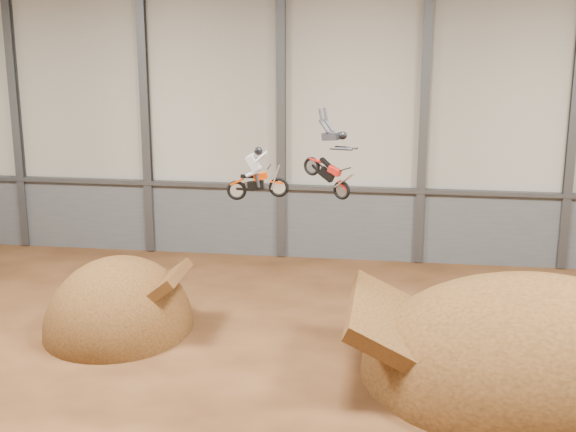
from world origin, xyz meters
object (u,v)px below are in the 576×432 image
object	(u,v)px
landing_ramp	(535,379)
fmx_rider_b	(323,152)
fmx_rider_a	(258,171)
takeoff_ramp	(120,329)

from	to	relation	value
landing_ramp	fmx_rider_b	bearing A→B (deg)	169.68
fmx_rider_b	landing_ramp	bearing A→B (deg)	18.74
fmx_rider_a	fmx_rider_b	bearing A→B (deg)	-0.72
landing_ramp	fmx_rider_a	bearing A→B (deg)	172.16
takeoff_ramp	fmx_rider_b	world-z (taller)	fmx_rider_b
fmx_rider_a	landing_ramp	bearing A→B (deg)	-9.02
takeoff_ramp	landing_ramp	distance (m)	15.30
fmx_rider_a	fmx_rider_b	xyz separation A→B (m)	(2.23, 0.02, 0.71)
takeoff_ramp	fmx_rider_a	size ratio (longest dim) A/B	2.99
fmx_rider_b	takeoff_ramp	bearing A→B (deg)	-156.90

